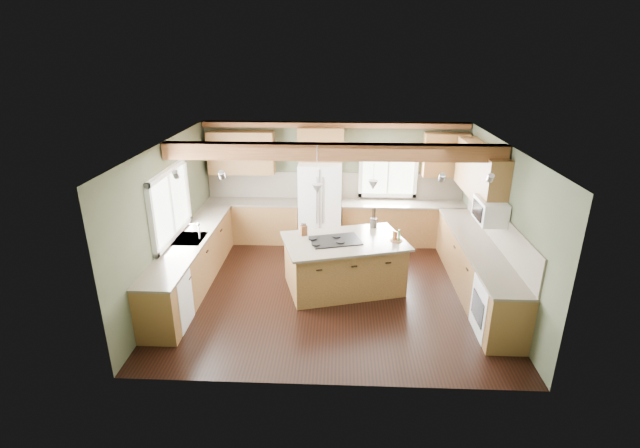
{
  "coord_description": "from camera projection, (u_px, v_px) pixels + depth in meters",
  "views": [
    {
      "loc": [
        0.12,
        -7.31,
        4.06
      ],
      "look_at": [
        -0.22,
        0.3,
        1.14
      ],
      "focal_mm": 26.0,
      "sensor_mm": 36.0,
      "label": 1
    }
  ],
  "objects": [
    {
      "name": "cooktop",
      "position": [
        335.0,
        240.0,
        7.99
      ],
      "size": [
        0.96,
        0.77,
        0.02
      ],
      "primitive_type": "cube",
      "rotation": [
        0.0,
        0.0,
        0.28
      ],
      "color": "black",
      "rests_on": "island_top"
    },
    {
      "name": "wall_back",
      "position": [
        335.0,
        181.0,
        10.14
      ],
      "size": [
        5.6,
        0.0,
        5.6
      ],
      "primitive_type": "plane",
      "rotation": [
        1.57,
        0.0,
        0.0
      ],
      "color": "#404733",
      "rests_on": "ground"
    },
    {
      "name": "island",
      "position": [
        344.0,
        265.0,
        8.2
      ],
      "size": [
        2.18,
        1.66,
        0.88
      ],
      "primitive_type": "cube",
      "rotation": [
        0.0,
        0.0,
        0.28
      ],
      "color": "olive",
      "rests_on": "floor"
    },
    {
      "name": "counter_back_right",
      "position": [
        404.0,
        204.0,
        9.94
      ],
      "size": [
        2.66,
        0.64,
        0.04
      ],
      "primitive_type": "cube",
      "color": "#453D33",
      "rests_on": "base_cab_back_right"
    },
    {
      "name": "counter_right",
      "position": [
        479.0,
        245.0,
        7.89
      ],
      "size": [
        0.64,
        3.74,
        0.04
      ],
      "primitive_type": "cube",
      "color": "#453D33",
      "rests_on": "base_cab_right"
    },
    {
      "name": "faucet",
      "position": [
        199.0,
        232.0,
        8.04
      ],
      "size": [
        0.02,
        0.02,
        0.28
      ],
      "primitive_type": "cylinder",
      "color": "#B2B2B7",
      "rests_on": "sink"
    },
    {
      "name": "upper_cab_right",
      "position": [
        480.0,
        172.0,
        8.3
      ],
      "size": [
        0.35,
        2.2,
        0.9
      ],
      "primitive_type": "cube",
      "color": "brown",
      "rests_on": "wall_right"
    },
    {
      "name": "utensil_crock",
      "position": [
        373.0,
        223.0,
        8.57
      ],
      "size": [
        0.13,
        0.13,
        0.17
      ],
      "primitive_type": "cylinder",
      "rotation": [
        0.0,
        0.0,
        -0.0
      ],
      "color": "#39332D",
      "rests_on": "island_top"
    },
    {
      "name": "window_left",
      "position": [
        170.0,
        204.0,
        7.88
      ],
      "size": [
        0.04,
        1.6,
        1.05
      ],
      "primitive_type": "cube",
      "color": "white",
      "rests_on": "wall_left"
    },
    {
      "name": "microwave",
      "position": [
        490.0,
        211.0,
        7.56
      ],
      "size": [
        0.4,
        0.7,
        0.38
      ],
      "primitive_type": "cube",
      "color": "white",
      "rests_on": "wall_right"
    },
    {
      "name": "ceiling_beam",
      "position": [
        333.0,
        152.0,
        7.48
      ],
      "size": [
        5.55,
        0.26,
        0.26
      ],
      "primitive_type": "cube",
      "color": "#572B19",
      "rests_on": "ceiling"
    },
    {
      "name": "floor",
      "position": [
        332.0,
        289.0,
        8.27
      ],
      "size": [
        5.6,
        5.6,
        0.0
      ],
      "primitive_type": "plane",
      "color": "black",
      "rests_on": "ground"
    },
    {
      "name": "base_cab_right",
      "position": [
        475.0,
        269.0,
        8.06
      ],
      "size": [
        0.6,
        3.7,
        0.88
      ],
      "primitive_type": "cube",
      "color": "brown",
      "rests_on": "floor"
    },
    {
      "name": "pendant_right",
      "position": [
        373.0,
        185.0,
        7.79
      ],
      "size": [
        0.18,
        0.18,
        0.16
      ],
      "primitive_type": "cone",
      "rotation": [
        3.14,
        0.0,
        0.0
      ],
      "color": "#B2B2B7",
      "rests_on": "ceiling"
    },
    {
      "name": "knife_block",
      "position": [
        304.0,
        230.0,
        8.21
      ],
      "size": [
        0.14,
        0.12,
        0.18
      ],
      "primitive_type": "cube",
      "rotation": [
        0.0,
        0.0,
        0.45
      ],
      "color": "brown",
      "rests_on": "island_top"
    },
    {
      "name": "base_cab_left",
      "position": [
        192.0,
        263.0,
        8.27
      ],
      "size": [
        0.6,
        3.7,
        0.88
      ],
      "primitive_type": "cube",
      "color": "brown",
      "rests_on": "floor"
    },
    {
      "name": "upper_cab_over_fridge",
      "position": [
        321.0,
        144.0,
        9.68
      ],
      "size": [
        0.96,
        0.35,
        0.7
      ],
      "primitive_type": "cube",
      "color": "brown",
      "rests_on": "wall_back"
    },
    {
      "name": "window_back",
      "position": [
        388.0,
        171.0,
        9.98
      ],
      "size": [
        1.1,
        0.04,
        1.0
      ],
      "primitive_type": "cube",
      "color": "white",
      "rests_on": "wall_back"
    },
    {
      "name": "backsplash_right",
      "position": [
        498.0,
        228.0,
        7.77
      ],
      "size": [
        0.03,
        3.7,
        0.58
      ],
      "primitive_type": "cube",
      "color": "brown",
      "rests_on": "wall_right"
    },
    {
      "name": "pendant_left",
      "position": [
        317.0,
        189.0,
        7.58
      ],
      "size": [
        0.18,
        0.18,
        0.16
      ],
      "primitive_type": "cone",
      "rotation": [
        3.14,
        0.0,
        0.0
      ],
      "color": "#B2B2B7",
      "rests_on": "ceiling"
    },
    {
      "name": "counter_left",
      "position": [
        190.0,
        240.0,
        8.1
      ],
      "size": [
        0.64,
        3.74,
        0.04
      ],
      "primitive_type": "cube",
      "color": "#453D33",
      "rests_on": "base_cab_left"
    },
    {
      "name": "ceiling",
      "position": [
        333.0,
        145.0,
        7.34
      ],
      "size": [
        5.6,
        5.6,
        0.0
      ],
      "primitive_type": "plane",
      "rotation": [
        3.14,
        0.0,
        0.0
      ],
      "color": "silver",
      "rests_on": "wall_back"
    },
    {
      "name": "base_cab_back_right",
      "position": [
        402.0,
        224.0,
        10.11
      ],
      "size": [
        2.62,
        0.6,
        0.88
      ],
      "primitive_type": "cube",
      "color": "brown",
      "rests_on": "floor"
    },
    {
      "name": "upper_cab_back_corner",
      "position": [
        445.0,
        155.0,
        9.65
      ],
      "size": [
        0.9,
        0.35,
        0.9
      ],
      "primitive_type": "cube",
      "color": "brown",
      "rests_on": "wall_back"
    },
    {
      "name": "wall_right",
      "position": [
        501.0,
        224.0,
        7.69
      ],
      "size": [
        0.0,
        5.0,
        5.0
      ],
      "primitive_type": "plane",
      "rotation": [
        1.57,
        0.0,
        -1.57
      ],
      "color": "#404733",
      "rests_on": "ground"
    },
    {
      "name": "base_cab_back_left",
      "position": [
        253.0,
        221.0,
        10.24
      ],
      "size": [
        2.02,
        0.6,
        0.88
      ],
      "primitive_type": "cube",
      "color": "brown",
      "rests_on": "floor"
    },
    {
      "name": "oven",
      "position": [
        498.0,
        309.0,
        6.85
      ],
      "size": [
        0.6,
        0.72,
        0.84
      ],
      "primitive_type": "cube",
      "color": "white",
      "rests_on": "floor"
    },
    {
      "name": "island_top",
      "position": [
        344.0,
        241.0,
        8.04
      ],
      "size": [
        2.34,
        1.82,
        0.04
      ],
      "primitive_type": "cube",
      "rotation": [
        0.0,
        0.0,
        0.28
      ],
      "color": "#453D33",
      "rests_on": "island"
    },
    {
      "name": "upper_cab_back_left",
      "position": [
        241.0,
        153.0,
        9.83
      ],
      "size": [
        1.4,
        0.35,
        0.9
      ],
      "primitive_type": "cube",
      "color": "brown",
      "rests_on": "wall_back"
    },
    {
      "name": "refrigerator",
      "position": [
        320.0,
        204.0,
        9.94
      ],
      "size": [
        0.9,
        0.74,
        1.8
      ],
      "primitive_type": "cube",
      "color": "white",
      "rests_on": "floor"
    },
    {
      "name": "soffit_trim",
      "position": [
        335.0,
        125.0,
        9.6
      ],
      "size": [
        5.55,
        0.2,
        0.1
      ],
      "primitive_type": "cube",
      "color": "#572B19",
      "rests_on": "ceiling"
    },
    {
      "name": "counter_back_left",
      "position": [
        252.0,
        202.0,
        10.08
      ],
      "size": [
        2.06,
        0.64,
        0.04
      ],
      "primitive_type": "cube",
      "color": "#453D33",
      "rests_on": "base_cab_back_left"
    },
    {
      "name": "sink",
      "position": [
        190.0,
        239.0,
        8.1
      ],
      "size": [
        0.5,
        0.65,
        0.03
      ],
      "primitive_type": "cube",
      "color": "#262628",
      "rests_on": "counter_left"
    },
    {
      "name": "dishwasher",
      "position": [
        167.0,
        301.0,
        7.06
      ],
      "size": [
        0.6,
        0.6,
        0.84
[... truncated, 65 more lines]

